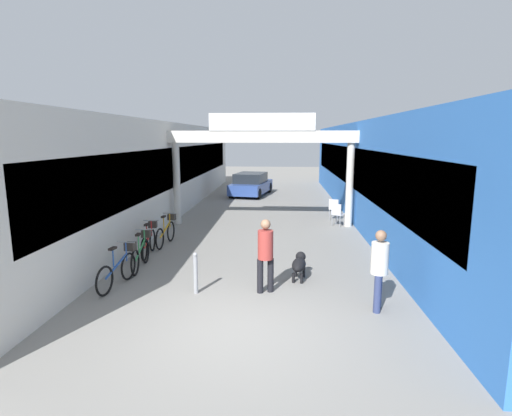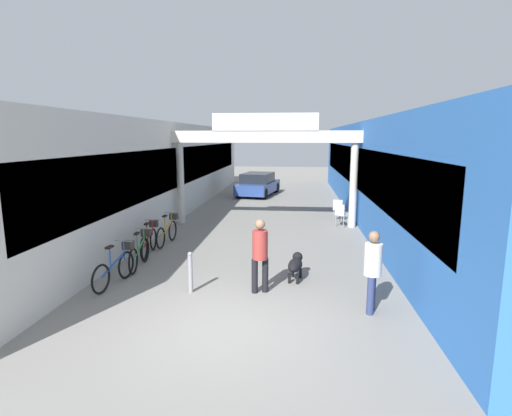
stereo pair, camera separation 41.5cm
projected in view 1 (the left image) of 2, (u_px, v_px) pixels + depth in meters
ground_plane at (237, 328)px, 7.23m from camera, size 80.00×80.00×0.00m
storefront_left at (152, 169)px, 18.02m from camera, size 3.00×26.00×3.99m
storefront_right at (381, 170)px, 17.36m from camera, size 3.00×26.00×3.99m
arcade_sign_gateway at (262, 146)px, 15.13m from camera, size 7.40×0.47×4.29m
pedestrian_with_dog at (265, 251)px, 8.74m from camera, size 0.43×0.43×1.66m
pedestrian_companion at (379, 265)px, 7.82m from camera, size 0.43×0.43×1.64m
dog_on_leash at (299, 264)px, 9.67m from camera, size 0.44×0.86×0.61m
bicycle_blue_nearest at (119, 267)px, 9.23m from camera, size 0.46×1.68×0.98m
bicycle_green_second at (142, 252)px, 10.51m from camera, size 0.46×1.69×0.98m
bicycle_red_third at (149, 240)px, 11.67m from camera, size 0.46×1.69×0.98m
bicycle_orange_farthest at (167, 231)px, 12.80m from camera, size 0.46×1.69×0.98m
bollard_post_metal at (196, 273)px, 8.76m from camera, size 0.10×0.10×0.93m
cafe_chair_aluminium_nearer at (337, 213)px, 15.39m from camera, size 0.56×0.56×0.89m
cafe_chair_aluminium_farther at (334, 207)px, 16.51m from camera, size 0.53×0.53×0.89m
parked_car_blue at (251, 184)px, 23.65m from camera, size 2.43×4.25×1.33m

